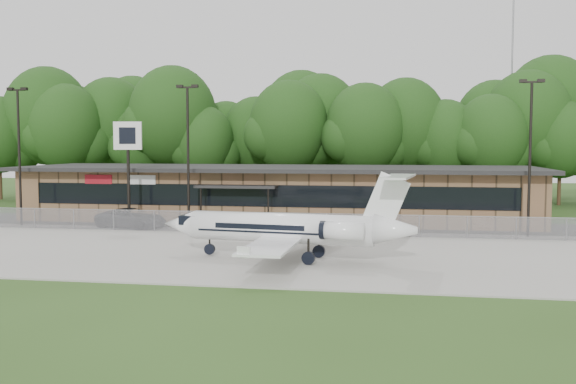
% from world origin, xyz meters
% --- Properties ---
extents(ground, '(160.00, 160.00, 0.00)m').
position_xyz_m(ground, '(0.00, 0.00, 0.00)').
color(ground, '#294217').
rests_on(ground, ground).
extents(apron, '(64.00, 18.00, 0.08)m').
position_xyz_m(apron, '(0.00, 8.00, 0.04)').
color(apron, '#9E9B93').
rests_on(apron, ground).
extents(parking_lot, '(50.00, 9.00, 0.06)m').
position_xyz_m(parking_lot, '(0.00, 19.50, 0.03)').
color(parking_lot, '#383835').
rests_on(parking_lot, ground).
extents(terminal, '(41.00, 11.65, 4.30)m').
position_xyz_m(terminal, '(-0.00, 23.94, 2.18)').
color(terminal, brown).
rests_on(terminal, ground).
extents(fence, '(46.00, 0.04, 1.52)m').
position_xyz_m(fence, '(0.00, 15.00, 0.78)').
color(fence, gray).
rests_on(fence, ground).
extents(treeline, '(72.00, 12.00, 15.00)m').
position_xyz_m(treeline, '(0.00, 42.00, 7.50)').
color(treeline, '#183912').
rests_on(treeline, ground).
extents(radio_mast, '(0.20, 0.20, 25.00)m').
position_xyz_m(radio_mast, '(22.00, 48.00, 12.50)').
color(radio_mast, gray).
rests_on(radio_mast, ground).
extents(light_pole_left, '(1.55, 0.30, 10.23)m').
position_xyz_m(light_pole_left, '(-18.00, 16.50, 5.98)').
color(light_pole_left, black).
rests_on(light_pole_left, ground).
extents(light_pole_mid, '(1.55, 0.30, 10.23)m').
position_xyz_m(light_pole_mid, '(-5.00, 16.50, 5.98)').
color(light_pole_mid, black).
rests_on(light_pole_mid, ground).
extents(light_pole_right, '(1.55, 0.30, 10.23)m').
position_xyz_m(light_pole_right, '(18.00, 16.50, 5.98)').
color(light_pole_right, black).
rests_on(light_pole_right, ground).
extents(business_jet, '(13.83, 12.37, 4.65)m').
position_xyz_m(business_jet, '(4.14, 5.54, 1.66)').
color(business_jet, white).
rests_on(business_jet, ground).
extents(suv, '(5.65, 3.56, 1.45)m').
position_xyz_m(suv, '(-9.36, 16.61, 0.73)').
color(suv, '#343437').
rests_on(suv, ground).
extents(pole_sign, '(2.03, 0.56, 7.70)m').
position_xyz_m(pole_sign, '(-9.62, 16.80, 5.89)').
color(pole_sign, black).
rests_on(pole_sign, ground).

